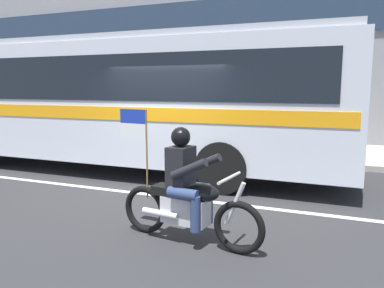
{
  "coord_description": "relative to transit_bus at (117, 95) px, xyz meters",
  "views": [
    {
      "loc": [
        3.35,
        -6.96,
        2.09
      ],
      "look_at": [
        0.7,
        -0.34,
        1.01
      ],
      "focal_mm": 35.5,
      "sensor_mm": 36.0,
      "label": 1
    }
  ],
  "objects": [
    {
      "name": "ground_plane",
      "position": [
        1.92,
        -1.19,
        -1.88
      ],
      "size": [
        60.0,
        60.0,
        0.0
      ],
      "primitive_type": "plane",
      "color": "#2B2B2D"
    },
    {
      "name": "transit_bus",
      "position": [
        0.0,
        0.0,
        0.0
      ],
      "size": [
        11.33,
        2.64,
        3.22
      ],
      "color": "silver",
      "rests_on": "ground_plane"
    },
    {
      "name": "fire_hydrant",
      "position": [
        -0.57,
        2.43,
        -1.36
      ],
      "size": [
        0.22,
        0.3,
        0.75
      ],
      "color": "red",
      "rests_on": "sidewalk_curb"
    },
    {
      "name": "lane_center_stripe",
      "position": [
        1.92,
        -1.79,
        -1.88
      ],
      "size": [
        26.6,
        0.14,
        0.01
      ],
      "primitive_type": "cube",
      "color": "silver",
      "rests_on": "ground_plane"
    },
    {
      "name": "sidewalk_curb",
      "position": [
        1.92,
        3.91,
        -1.81
      ],
      "size": [
        28.0,
        3.8,
        0.15
      ],
      "primitive_type": "cube",
      "color": "#A39E93",
      "rests_on": "ground_plane"
    },
    {
      "name": "motorcycle_with_rider",
      "position": [
        3.39,
        -3.63,
        -1.22
      ],
      "size": [
        2.18,
        0.67,
        1.78
      ],
      "color": "black",
      "rests_on": "ground_plane"
    }
  ]
}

